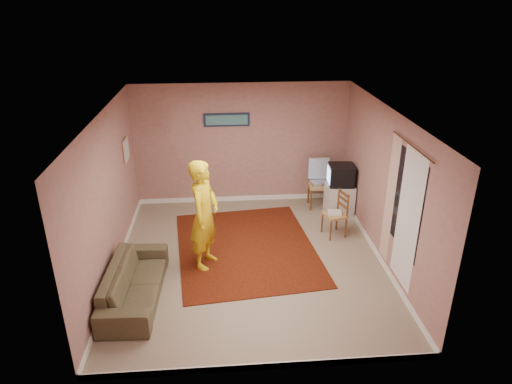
{
  "coord_description": "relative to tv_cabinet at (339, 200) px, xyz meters",
  "views": [
    {
      "loc": [
        -0.44,
        -6.73,
        4.29
      ],
      "look_at": [
        0.15,
        0.6,
        1.03
      ],
      "focal_mm": 32.0,
      "sensor_mm": 36.0,
      "label": 1
    }
  ],
  "objects": [
    {
      "name": "blue_throw",
      "position": [
        -0.32,
        0.6,
        0.48
      ],
      "size": [
        0.44,
        0.05,
        0.46
      ],
      "primitive_type": "cube",
      "color": "#8CB4E6",
      "rests_on": "chair_a"
    },
    {
      "name": "crt_tv",
      "position": [
        -0.0,
        0.0,
        0.56
      ],
      "size": [
        0.53,
        0.48,
        0.42
      ],
      "rotation": [
        0.0,
        0.0,
        -0.08
      ],
      "color": "black",
      "rests_on": "tv_cabinet"
    },
    {
      "name": "chair_b",
      "position": [
        -0.3,
        -0.82,
        0.19
      ],
      "size": [
        0.47,
        0.48,
        0.48
      ],
      "rotation": [
        0.0,
        0.0,
        -1.3
      ],
      "color": "#A58E50",
      "rests_on": "ground"
    },
    {
      "name": "wall_front",
      "position": [
        -1.95,
        -4.1,
        0.96
      ],
      "size": [
        4.5,
        0.02,
        2.6
      ],
      "primitive_type": "cube",
      "color": "tan",
      "rests_on": "ground"
    },
    {
      "name": "curtain_rod",
      "position": [
        0.25,
        -2.5,
        1.98
      ],
      "size": [
        0.02,
        1.4,
        0.02
      ],
      "primitive_type": "cylinder",
      "rotation": [
        1.57,
        0.0,
        0.0
      ],
      "color": "brown",
      "rests_on": "wall_right"
    },
    {
      "name": "baseboard_back",
      "position": [
        -1.95,
        0.89,
        -0.29
      ],
      "size": [
        4.5,
        0.02,
        0.1
      ],
      "primitive_type": "cube",
      "color": "white",
      "rests_on": "ground"
    },
    {
      "name": "person",
      "position": [
        -2.69,
        -1.64,
        0.6
      ],
      "size": [
        0.66,
        0.8,
        1.88
      ],
      "primitive_type": "imported",
      "rotation": [
        0.0,
        0.0,
        1.2
      ],
      "color": "gold",
      "rests_on": "ground"
    },
    {
      "name": "curtain_sheer",
      "position": [
        0.28,
        -2.65,
        0.91
      ],
      "size": [
        0.01,
        0.75,
        2.1
      ],
      "primitive_type": "cube",
      "color": "white",
      "rests_on": "wall_right"
    },
    {
      "name": "chair_a",
      "position": [
        -0.32,
        0.45,
        0.28
      ],
      "size": [
        0.48,
        0.46,
        0.55
      ],
      "rotation": [
        0.0,
        0.0,
        -0.05
      ],
      "color": "#A58E50",
      "rests_on": "ground"
    },
    {
      "name": "wall_right",
      "position": [
        0.3,
        -1.6,
        0.96
      ],
      "size": [
        0.02,
        5.0,
        2.6
      ],
      "primitive_type": "cube",
      "color": "tan",
      "rests_on": "ground"
    },
    {
      "name": "window",
      "position": [
        0.29,
        -2.5,
        1.11
      ],
      "size": [
        0.01,
        1.1,
        1.5
      ],
      "primitive_type": "cube",
      "color": "black",
      "rests_on": "wall_right"
    },
    {
      "name": "sofa",
      "position": [
        -3.75,
        -2.5,
        -0.06
      ],
      "size": [
        0.82,
        1.94,
        0.56
      ],
      "primitive_type": "imported",
      "rotation": [
        0.0,
        0.0,
        1.53
      ],
      "color": "brown",
      "rests_on": "ground"
    },
    {
      "name": "tv_cabinet",
      "position": [
        0.0,
        0.0,
        0.0
      ],
      "size": [
        0.54,
        0.49,
        0.69
      ],
      "primitive_type": "cube",
      "color": "silver",
      "rests_on": "ground"
    },
    {
      "name": "baseboard_left",
      "position": [
        -4.19,
        -1.6,
        -0.29
      ],
      "size": [
        0.02,
        5.0,
        0.1
      ],
      "primitive_type": "cube",
      "color": "white",
      "rests_on": "ground"
    },
    {
      "name": "wall_back",
      "position": [
        -1.95,
        0.9,
        0.96
      ],
      "size": [
        4.5,
        0.02,
        2.6
      ],
      "primitive_type": "cube",
      "color": "tan",
      "rests_on": "ground"
    },
    {
      "name": "game_console",
      "position": [
        -0.3,
        -0.82,
        0.13
      ],
      "size": [
        0.27,
        0.21,
        0.05
      ],
      "primitive_type": "cube",
      "rotation": [
        0.0,
        0.0,
        -0.14
      ],
      "color": "white",
      "rests_on": "chair_b"
    },
    {
      "name": "baseboard_front",
      "position": [
        -1.95,
        -4.09,
        -0.29
      ],
      "size": [
        4.5,
        0.02,
        0.1
      ],
      "primitive_type": "cube",
      "color": "white",
      "rests_on": "ground"
    },
    {
      "name": "wall_left",
      "position": [
        -4.2,
        -1.6,
        0.96
      ],
      "size": [
        0.02,
        5.0,
        2.6
      ],
      "primitive_type": "cube",
      "color": "tan",
      "rests_on": "ground"
    },
    {
      "name": "dvd_player",
      "position": [
        -0.32,
        0.45,
        0.21
      ],
      "size": [
        0.41,
        0.33,
        0.06
      ],
      "primitive_type": "cube",
      "rotation": [
        0.0,
        0.0,
        0.18
      ],
      "color": "silver",
      "rests_on": "chair_a"
    },
    {
      "name": "picture_left",
      "position": [
        -4.17,
        0.0,
        1.21
      ],
      "size": [
        0.04,
        0.38,
        0.42
      ],
      "color": "#D2B690",
      "rests_on": "wall_left"
    },
    {
      "name": "ceiling",
      "position": [
        -1.95,
        -1.6,
        2.26
      ],
      "size": [
        4.5,
        5.0,
        0.02
      ],
      "primitive_type": "cube",
      "color": "silver",
      "rests_on": "wall_back"
    },
    {
      "name": "picture_back",
      "position": [
        -2.25,
        0.87,
        1.51
      ],
      "size": [
        0.95,
        0.04,
        0.28
      ],
      "color": "#151E3A",
      "rests_on": "wall_back"
    },
    {
      "name": "baseboard_right",
      "position": [
        0.29,
        -1.6,
        -0.29
      ],
      "size": [
        0.02,
        5.0,
        0.1
      ],
      "primitive_type": "cube",
      "color": "white",
      "rests_on": "ground"
    },
    {
      "name": "curtain_floral",
      "position": [
        0.27,
        -1.95,
        0.91
      ],
      "size": [
        0.01,
        0.35,
        2.1
      ],
      "primitive_type": "cube",
      "color": "white",
      "rests_on": "wall_right"
    },
    {
      "name": "ground",
      "position": [
        -1.95,
        -1.6,
        -0.34
      ],
      "size": [
        5.0,
        5.0,
        0.0
      ],
      "primitive_type": "plane",
      "color": "gray",
      "rests_on": "ground"
    },
    {
      "name": "area_rug",
      "position": [
        -1.99,
        -1.17,
        -0.34
      ],
      "size": [
        2.72,
        3.25,
        0.02
      ],
      "primitive_type": "cube",
      "rotation": [
        0.0,
        0.0,
        0.11
      ],
      "color": "black",
      "rests_on": "ground"
    }
  ]
}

